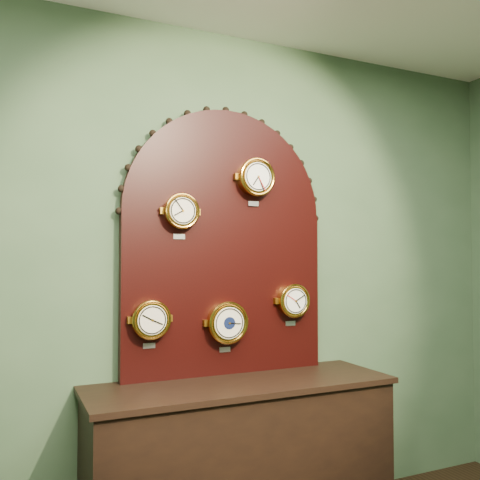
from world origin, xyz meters
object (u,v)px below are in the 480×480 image
shop_counter (242,464)px  barometer (227,323)px  display_board (226,233)px  hygrometer (151,320)px  roman_clock (181,211)px  arabic_clock (256,178)px  tide_clock (293,301)px

shop_counter → barometer: size_ratio=5.57×
display_board → hygrometer: (-0.45, -0.07, -0.46)m
barometer → hygrometer: bearing=179.9°
display_board → roman_clock: size_ratio=6.20×
shop_counter → barometer: (-0.02, 0.15, 0.72)m
arabic_clock → hygrometer: size_ratio=1.06×
arabic_clock → tide_clock: (0.24, 0.00, -0.72)m
arabic_clock → hygrometer: (-0.61, 0.00, -0.78)m
roman_clock → tide_clock: bearing=-0.0°
roman_clock → barometer: (0.27, -0.00, -0.61)m
shop_counter → tide_clock: tide_clock is taller
hygrometer → tide_clock: (0.86, 0.00, 0.07)m
arabic_clock → barometer: bearing=-179.9°
arabic_clock → tide_clock: bearing=0.1°
hygrometer → display_board: bearing=8.3°
roman_clock → hygrometer: size_ratio=0.95×
shop_counter → hygrometer: 0.90m
roman_clock → hygrometer: 0.60m
roman_clock → barometer: size_ratio=0.86×
shop_counter → display_board: (0.00, 0.22, 1.23)m
display_board → arabic_clock: bearing=-22.5°
arabic_clock → barometer: 0.84m
hygrometer → barometer: 0.43m
display_board → tide_clock: bearing=-9.2°
hygrometer → barometer: size_ratio=0.90×
shop_counter → roman_clock: bearing=151.8°
display_board → barometer: size_ratio=5.33×
shop_counter → display_board: size_ratio=1.05×
roman_clock → arabic_clock: arabic_clock is taller
shop_counter → barometer: 0.74m
tide_clock → arabic_clock: bearing=-179.9°
hygrometer → roman_clock: bearing=0.1°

